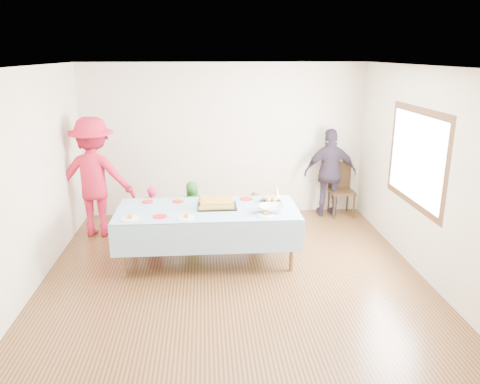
{
  "coord_description": "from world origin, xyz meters",
  "views": [
    {
      "loc": [
        -0.35,
        -5.73,
        2.86
      ],
      "look_at": [
        0.11,
        0.3,
        1.05
      ],
      "focal_mm": 35.0,
      "sensor_mm": 36.0,
      "label": 1
    }
  ],
  "objects_px": {
    "party_table": "(208,212)",
    "adult_left": "(95,177)",
    "birthday_cake": "(217,204)",
    "dining_chair": "(341,186)"
  },
  "relations": [
    {
      "from": "party_table",
      "to": "dining_chair",
      "type": "height_order",
      "value": "dining_chair"
    },
    {
      "from": "adult_left",
      "to": "party_table",
      "type": "bearing_deg",
      "value": 152.37
    },
    {
      "from": "dining_chair",
      "to": "birthday_cake",
      "type": "bearing_deg",
      "value": -144.4
    },
    {
      "from": "dining_chair",
      "to": "adult_left",
      "type": "relative_size",
      "value": 0.5
    },
    {
      "from": "birthday_cake",
      "to": "dining_chair",
      "type": "bearing_deg",
      "value": 37.59
    },
    {
      "from": "party_table",
      "to": "adult_left",
      "type": "xyz_separation_m",
      "value": [
        -1.77,
        1.16,
        0.23
      ]
    },
    {
      "from": "birthday_cake",
      "to": "adult_left",
      "type": "xyz_separation_m",
      "value": [
        -1.9,
        1.08,
        0.13
      ]
    },
    {
      "from": "party_table",
      "to": "adult_left",
      "type": "height_order",
      "value": "adult_left"
    },
    {
      "from": "party_table",
      "to": "adult_left",
      "type": "distance_m",
      "value": 2.13
    },
    {
      "from": "birthday_cake",
      "to": "dining_chair",
      "type": "distance_m",
      "value": 2.91
    }
  ]
}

